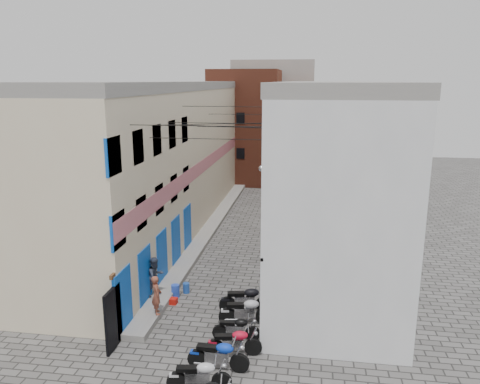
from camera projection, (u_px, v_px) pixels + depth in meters
The scene contains 20 objects.
ground at pixel (188, 347), 16.30m from camera, with size 90.00×90.00×0.00m, color #4F4D4B.
plinth at pixel (210, 228), 29.07m from camera, with size 0.90×26.00×0.25m, color gray.
building_left at pixel (162, 157), 28.44m from camera, with size 5.10×27.00×9.00m.
building_right at pixel (329, 161), 27.00m from camera, with size 5.94×26.00×9.00m.
building_far_brick_left at pixel (246, 127), 42.35m from camera, with size 6.00×6.00×10.00m, color brown.
building_far_brick_right at pixel (301, 136), 43.76m from camera, with size 5.00×6.00×8.00m, color brown.
building_far_concrete at pixel (273, 116), 47.70m from camera, with size 8.00×5.00×11.00m, color gray.
far_shopfront at pixel (264, 174), 40.24m from camera, with size 2.00×0.30×2.40m, color black.
overhead_wires at pixel (227, 123), 21.99m from camera, with size 5.80×13.02×1.32m.
motorcycle_b at pixel (199, 374), 13.88m from camera, with size 0.62×1.96×1.13m, color #BDBCC1, non-canonical shape.
motorcycle_c at pixel (218, 353), 14.89m from camera, with size 0.64×2.03×1.17m, color #0C32B5, non-canonical shape.
motorcycle_d at pixel (234, 341), 15.68m from camera, with size 0.60×1.89×1.10m, color red, non-canonical shape.
motorcycle_e at pixel (236, 327), 16.66m from camera, with size 0.54×1.72×1.00m, color black, non-canonical shape.
motorcycle_f at pixel (246, 309), 17.73m from camera, with size 0.65×2.06×1.19m, color #BABABF, non-canonical shape.
motorcycle_g at pixel (246, 298), 18.60m from camera, with size 0.68×2.15×1.25m, color black, non-canonical shape.
person_a at pixel (156, 295), 17.99m from camera, with size 0.56×0.37×1.54m, color brown.
person_b at pixel (156, 276), 19.55m from camera, with size 0.80×0.63×1.66m, color #32394B.
water_jug_near at pixel (175, 291), 20.02m from camera, with size 0.35×0.35×0.55m, color blue.
water_jug_far at pixel (186, 288), 20.43m from camera, with size 0.29×0.29×0.45m, color #214EA9.
red_crate at pixel (172, 301), 19.45m from camera, with size 0.39×0.29×0.25m, color red.
Camera 1 is at (4.02, -14.15, 9.05)m, focal length 35.00 mm.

